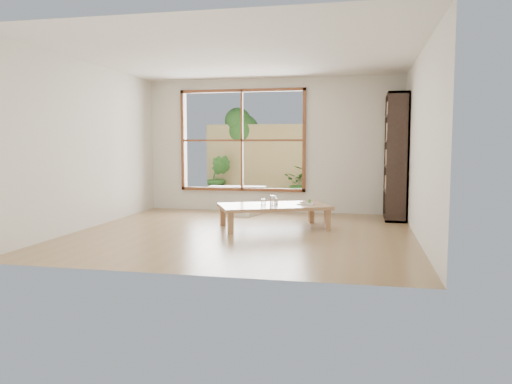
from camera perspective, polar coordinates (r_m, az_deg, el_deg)
ground at (r=7.52m, az=-1.47°, el=-4.65°), size 5.00×5.00×0.00m
low_table at (r=7.90m, az=2.03°, el=-1.78°), size 1.92×1.56×0.37m
floor_cushion at (r=9.38m, az=-1.61°, el=-2.40°), size 0.64×0.64×0.08m
bookshelf at (r=9.12m, az=15.67°, el=3.88°), size 0.35×0.99×2.20m
glass_tall at (r=7.78m, az=1.90°, el=-0.98°), size 0.09×0.09×0.16m
glass_mid at (r=8.02m, az=2.11°, el=-0.95°), size 0.08×0.08×0.11m
glass_short at (r=7.98m, az=2.27°, el=-1.07°), size 0.07×0.07×0.09m
glass_small at (r=7.89m, az=0.85°, el=-1.13°), size 0.07×0.07×0.09m
food_tray at (r=8.00m, az=5.76°, el=-1.26°), size 0.26×0.20×0.08m
deck at (r=11.08m, az=-0.20°, el=-1.39°), size 2.80×2.00×0.05m
garden_bench at (r=10.89m, az=-2.15°, el=0.36°), size 1.25×0.45×0.39m
bamboo_fence at (r=11.99m, az=0.81°, el=3.45°), size 2.80×0.06×1.80m
shrub_right at (r=11.55m, az=5.19°, el=1.02°), size 0.84×0.77×0.81m
shrub_left at (r=11.93m, az=-4.28°, el=1.71°), size 0.58×0.47×1.04m
garden_tree at (r=12.43m, az=-2.00°, el=6.86°), size 1.04×0.85×2.22m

